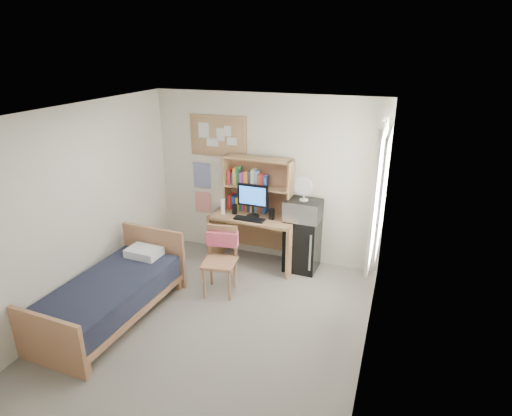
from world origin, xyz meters
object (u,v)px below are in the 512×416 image
(bulletin_board, at_px, (218,136))
(microwave, at_px, (303,210))
(monitor, at_px, (253,201))
(mini_fridge, at_px, (302,244))
(desk_fan, at_px, (304,190))
(desk_chair, at_px, (219,262))
(bed, at_px, (110,300))
(speaker_left, at_px, (235,209))
(speaker_right, at_px, (272,214))
(desk, at_px, (254,239))

(bulletin_board, distance_m, microwave, 1.76)
(bulletin_board, height_order, microwave, bulletin_board)
(monitor, bearing_deg, mini_fridge, 12.67)
(desk_fan, bearing_deg, desk_chair, -128.33)
(bulletin_board, relative_size, desk_fan, 2.87)
(desk_chair, height_order, bed, desk_chair)
(mini_fridge, bearing_deg, speaker_left, -170.11)
(bed, bearing_deg, desk_fan, 49.17)
(mini_fridge, distance_m, monitor, 1.00)
(speaker_right, bearing_deg, desk_fan, 18.39)
(speaker_left, distance_m, speaker_right, 0.60)
(desk_chair, relative_size, mini_fridge, 1.16)
(desk, relative_size, desk_fan, 3.98)
(desk, bearing_deg, bed, -119.64)
(bed, relative_size, speaker_left, 12.40)
(speaker_right, xyz_separation_m, microwave, (0.45, 0.13, 0.08))
(desk, height_order, desk_fan, desk_fan)
(desk_chair, height_order, speaker_right, speaker_right)
(desk, relative_size, speaker_left, 8.51)
(monitor, xyz_separation_m, speaker_left, (-0.30, 0.01, -0.18))
(mini_fridge, bearing_deg, desk, -171.01)
(speaker_left, xyz_separation_m, desk_fan, (1.05, 0.11, 0.39))
(monitor, relative_size, desk_fan, 1.55)
(desk, distance_m, monitor, 0.66)
(monitor, relative_size, speaker_left, 3.31)
(bed, relative_size, microwave, 3.68)
(desk, relative_size, bed, 0.69)
(speaker_right, height_order, desk_fan, desk_fan)
(microwave, bearing_deg, monitor, -168.00)
(desk, distance_m, bed, 2.33)
(speaker_left, xyz_separation_m, speaker_right, (0.60, -0.02, 0.01))
(mini_fridge, distance_m, bed, 2.85)
(bulletin_board, xyz_separation_m, mini_fridge, (1.46, -0.25, -1.51))
(monitor, bearing_deg, bulletin_board, 152.98)
(bulletin_board, bearing_deg, speaker_right, -21.58)
(bulletin_board, bearing_deg, mini_fridge, -9.59)
(microwave, bearing_deg, desk_chair, -128.33)
(desk, height_order, mini_fridge, mini_fridge)
(bed, height_order, speaker_right, speaker_right)
(bed, distance_m, desk_fan, 3.01)
(desk_chair, distance_m, speaker_right, 1.10)
(bed, bearing_deg, mini_fridge, 49.43)
(bulletin_board, xyz_separation_m, desk_fan, (1.45, -0.27, -0.64))
(speaker_right, bearing_deg, monitor, -180.00)
(microwave, bearing_deg, desk, -172.53)
(bulletin_board, xyz_separation_m, bed, (-0.50, -2.31, -1.66))
(speaker_left, relative_size, desk_fan, 0.47)
(mini_fridge, height_order, speaker_right, speaker_right)
(desk_chair, xyz_separation_m, bed, (-1.05, -1.01, -0.21))
(microwave, bearing_deg, speaker_left, -171.18)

